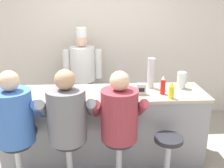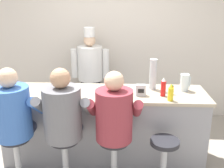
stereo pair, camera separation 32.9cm
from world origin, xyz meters
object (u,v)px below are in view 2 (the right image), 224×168
(hot_sauce_bottle_orange, at_px, (172,90))
(cup_stack_steel, at_px, (153,74))
(napkin_dispenser_chrome, at_px, (141,90))
(diner_seated_blue, at_px, (14,115))
(mustard_bottle_yellow, at_px, (171,93))
(ketchup_bottle_red, at_px, (163,87))
(coffee_mug_white, at_px, (114,96))
(diner_seated_grey, at_px, (63,115))
(empty_stool_round, at_px, (164,156))
(cereal_bowl, at_px, (18,96))
(cook_in_whites_near, at_px, (90,71))
(breakfast_plate, at_px, (62,92))
(diner_seated_maroon, at_px, (114,118))
(water_pitcher_clear, at_px, (185,82))

(hot_sauce_bottle_orange, bearing_deg, cup_stack_steel, 140.58)
(napkin_dispenser_chrome, relative_size, diner_seated_blue, 0.10)
(mustard_bottle_yellow, distance_m, napkin_dispenser_chrome, 0.37)
(ketchup_bottle_red, relative_size, coffee_mug_white, 1.78)
(ketchup_bottle_red, height_order, mustard_bottle_yellow, ketchup_bottle_red)
(diner_seated_grey, bearing_deg, ketchup_bottle_red, 20.56)
(ketchup_bottle_red, height_order, coffee_mug_white, ketchup_bottle_red)
(cup_stack_steel, relative_size, napkin_dispenser_chrome, 2.87)
(empty_stool_round, bearing_deg, cup_stack_steel, 96.97)
(cereal_bowl, height_order, cook_in_whites_near, cook_in_whites_near)
(diner_seated_blue, bearing_deg, breakfast_plate, 45.45)
(diner_seated_grey, bearing_deg, mustard_bottle_yellow, 12.89)
(mustard_bottle_yellow, relative_size, empty_stool_round, 0.34)
(breakfast_plate, height_order, empty_stool_round, breakfast_plate)
(hot_sauce_bottle_orange, bearing_deg, mustard_bottle_yellow, -104.71)
(breakfast_plate, xyz_separation_m, cup_stack_steel, (1.16, 0.23, 0.19))
(breakfast_plate, bearing_deg, diner_seated_maroon, -33.77)
(ketchup_bottle_red, xyz_separation_m, cereal_bowl, (-1.75, -0.17, -0.08))
(hot_sauce_bottle_orange, height_order, coffee_mug_white, hot_sauce_bottle_orange)
(diner_seated_maroon, bearing_deg, diner_seated_grey, 179.86)
(cereal_bowl, distance_m, coffee_mug_white, 1.16)
(breakfast_plate, height_order, cereal_bowl, cereal_bowl)
(cereal_bowl, height_order, diner_seated_maroon, diner_seated_maroon)
(hot_sauce_bottle_orange, distance_m, cereal_bowl, 1.89)
(cereal_bowl, height_order, diner_seated_blue, diner_seated_blue)
(diner_seated_maroon, relative_size, cook_in_whites_near, 0.84)
(empty_stool_round, bearing_deg, coffee_mug_white, 151.25)
(mustard_bottle_yellow, relative_size, cereal_bowl, 1.23)
(water_pitcher_clear, bearing_deg, cook_in_whites_near, 142.85)
(water_pitcher_clear, bearing_deg, ketchup_bottle_red, -144.15)
(water_pitcher_clear, relative_size, diner_seated_blue, 0.16)
(cup_stack_steel, bearing_deg, empty_stool_round, -83.03)
(diner_seated_blue, bearing_deg, water_pitcher_clear, 17.86)
(cook_in_whites_near, bearing_deg, hot_sauce_bottle_orange, -44.99)
(napkin_dispenser_chrome, bearing_deg, diner_seated_blue, -163.27)
(mustard_bottle_yellow, distance_m, cook_in_whites_near, 1.81)
(diner_seated_grey, bearing_deg, diner_seated_maroon, -0.14)
(diner_seated_maroon, bearing_deg, coffee_mug_white, 92.33)
(napkin_dispenser_chrome, height_order, diner_seated_maroon, diner_seated_maroon)
(ketchup_bottle_red, distance_m, napkin_dispenser_chrome, 0.28)
(ketchup_bottle_red, distance_m, cook_in_whites_near, 1.65)
(ketchup_bottle_red, bearing_deg, diner_seated_grey, -159.44)
(cup_stack_steel, xyz_separation_m, diner_seated_grey, (-1.04, -0.69, -0.30))
(hot_sauce_bottle_orange, xyz_separation_m, empty_stool_round, (-0.14, -0.53, -0.60))
(water_pitcher_clear, height_order, diner_seated_grey, diner_seated_grey)
(empty_stool_round, bearing_deg, mustard_bottle_yellow, 75.10)
(ketchup_bottle_red, xyz_separation_m, coffee_mug_white, (-0.59, -0.15, -0.07))
(water_pitcher_clear, distance_m, cereal_bowl, 2.09)
(breakfast_plate, xyz_separation_m, cook_in_whites_near, (0.20, 1.23, -0.06))
(breakfast_plate, xyz_separation_m, coffee_mug_white, (0.67, -0.17, 0.03))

